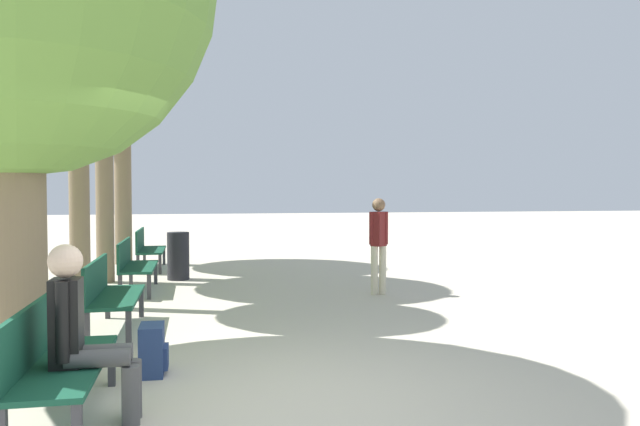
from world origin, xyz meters
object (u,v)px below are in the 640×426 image
object	(u,v)px
pedestrian_near	(379,239)
trash_bin	(178,256)
bench_row_3	(147,246)
bench_row_0	(51,355)
bench_row_1	(108,291)
bench_row_2	(133,262)
person_seated	(84,330)
tree_row_2	(102,6)
backpack	(153,350)
tree_row_3	(121,52)

from	to	relation	value
pedestrian_near	trash_bin	xyz separation A→B (m)	(-3.23, 2.33, -0.44)
trash_bin	bench_row_3	bearing A→B (deg)	112.69
bench_row_0	bench_row_1	xyz separation A→B (m)	(0.00, 2.96, 0.00)
bench_row_2	person_seated	xyz separation A→B (m)	(0.24, -6.02, 0.20)
bench_row_1	tree_row_2	xyz separation A→B (m)	(-0.60, 4.16, 4.50)
bench_row_3	bench_row_0	bearing A→B (deg)	-90.00
backpack	trash_bin	bearing A→B (deg)	89.45
tree_row_3	person_seated	distance (m)	10.95
bench_row_2	person_seated	world-z (taller)	person_seated
bench_row_3	person_seated	xyz separation A→B (m)	(0.24, -8.99, 0.20)
backpack	trash_bin	distance (m)	6.16
bench_row_3	tree_row_3	distance (m)	4.50
bench_row_0	tree_row_2	size ratio (longest dim) A/B	0.25
bench_row_2	bench_row_3	distance (m)	2.96
bench_row_2	pedestrian_near	distance (m)	4.08
tree_row_3	trash_bin	distance (m)	5.33
bench_row_0	pedestrian_near	size ratio (longest dim) A/B	1.08
tree_row_2	pedestrian_near	bearing A→B (deg)	-26.27
bench_row_3	tree_row_2	world-z (taller)	tree_row_2
bench_row_3	trash_bin	bearing A→B (deg)	-67.31
bench_row_0	pedestrian_near	xyz separation A→B (m)	(3.92, 4.89, 0.40)
tree_row_3	backpack	world-z (taller)	tree_row_3
bench_row_2	person_seated	distance (m)	6.03
backpack	bench_row_2	bearing A→B (deg)	97.46
backpack	pedestrian_near	size ratio (longest dim) A/B	0.30
bench_row_2	tree_row_2	size ratio (longest dim) A/B	0.25
tree_row_3	backpack	xyz separation A→B (m)	(1.23, -8.94, -4.58)
tree_row_2	person_seated	size ratio (longest dim) A/B	5.18
bench_row_0	tree_row_3	world-z (taller)	tree_row_3
tree_row_2	trash_bin	bearing A→B (deg)	4.32
person_seated	trash_bin	bearing A→B (deg)	86.44
bench_row_1	tree_row_2	size ratio (longest dim) A/B	0.25
bench_row_3	pedestrian_near	world-z (taller)	pedestrian_near
bench_row_0	trash_bin	world-z (taller)	trash_bin
bench_row_0	person_seated	bearing A→B (deg)	-23.20
bench_row_1	tree_row_2	distance (m)	6.16
tree_row_2	person_seated	xyz separation A→B (m)	(0.84, -7.22, -4.31)
bench_row_3	pedestrian_near	size ratio (longest dim) A/B	1.08
bench_row_3	pedestrian_near	bearing A→B (deg)	-45.52
bench_row_1	pedestrian_near	size ratio (longest dim) A/B	1.08
person_seated	bench_row_0	bearing A→B (deg)	156.80
tree_row_2	bench_row_3	bearing A→B (deg)	71.26
tree_row_3	trash_bin	world-z (taller)	tree_row_3
bench_row_3	tree_row_3	world-z (taller)	tree_row_3
bench_row_2	bench_row_0	bearing A→B (deg)	-90.00
tree_row_3	person_seated	bearing A→B (deg)	-85.25
tree_row_3	bench_row_0	bearing A→B (deg)	-86.58
tree_row_2	bench_row_1	bearing A→B (deg)	-81.82
tree_row_2	trash_bin	distance (m)	4.73
pedestrian_near	trash_bin	world-z (taller)	pedestrian_near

